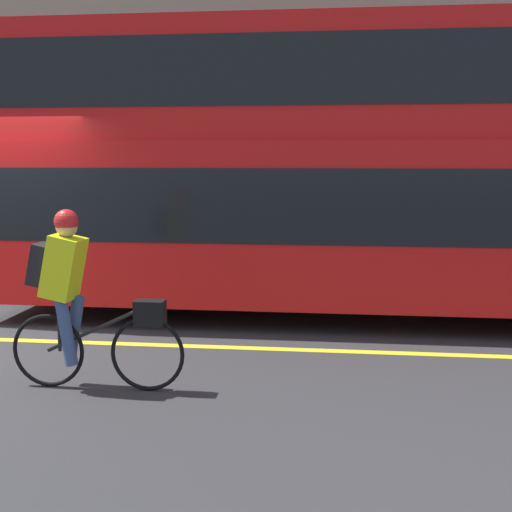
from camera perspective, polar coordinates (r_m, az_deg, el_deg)
sidewalk_curb at (r=14.31m, az=-10.25°, el=-0.11°), size 60.00×2.35×0.12m
building_facade at (r=15.68m, az=-9.17°, el=17.86°), size 60.00×0.30×9.52m
bus at (r=9.29m, az=15.60°, el=7.49°), size 11.45×2.53×3.62m
cyclist_on_bike at (r=6.42m, az=-14.14°, el=-2.87°), size 1.57×0.32×1.59m
street_sign_post at (r=13.46m, az=1.48°, el=5.60°), size 0.36×0.09×2.43m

